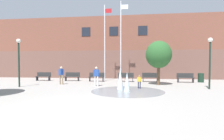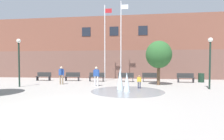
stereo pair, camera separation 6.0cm
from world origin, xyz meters
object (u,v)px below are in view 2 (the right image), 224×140
(park_bench_far_left, at_px, (44,76))
(park_bench_left_of_flagpoles, at_px, (72,76))
(flagpole_left, at_px, (105,41))
(street_tree_near_building, at_px, (159,55))
(park_bench_under_right_flagpole, at_px, (150,77))
(park_bench_far_right, at_px, (186,78))
(flagpole_right, at_px, (121,39))
(trash_can, at_px, (201,78))
(teen_by_trashcan, at_px, (61,74))
(park_bench_center, at_px, (126,77))
(lamp_post_left_lane, at_px, (19,56))
(child_in_fountain, at_px, (139,81))
(lamp_post_right_lane, at_px, (210,55))
(adult_near_bench, at_px, (96,75))
(park_bench_under_left_flagpole, at_px, (97,77))

(park_bench_far_left, relative_size, park_bench_left_of_flagpoles, 1.00)
(flagpole_left, height_order, street_tree_near_building, flagpole_left)
(park_bench_under_right_flagpole, relative_size, park_bench_far_right, 1.00)
(park_bench_under_right_flagpole, distance_m, flagpole_right, 4.98)
(park_bench_far_left, xyz_separation_m, park_bench_far_right, (14.74, 0.00, 0.00))
(park_bench_under_right_flagpole, height_order, park_bench_far_right, same)
(park_bench_far_right, height_order, trash_can, park_bench_far_right)
(park_bench_far_right, xyz_separation_m, teen_by_trashcan, (-11.40, -3.02, 0.45))
(park_bench_far_left, bearing_deg, park_bench_center, -0.29)
(lamp_post_left_lane, relative_size, trash_can, 4.21)
(park_bench_under_right_flagpole, bearing_deg, child_in_fountain, -103.94)
(lamp_post_left_lane, relative_size, street_tree_near_building, 0.99)
(park_bench_under_right_flagpole, xyz_separation_m, flagpole_left, (-4.71, 0.42, 3.79))
(park_bench_far_left, distance_m, lamp_post_right_lane, 15.92)
(park_bench_left_of_flagpoles, xyz_separation_m, flagpole_left, (3.48, 0.46, 3.79))
(park_bench_left_of_flagpoles, bearing_deg, child_in_fountain, -35.32)
(park_bench_center, bearing_deg, child_in_fountain, -75.53)
(park_bench_under_right_flagpole, relative_size, flagpole_left, 0.20)
(child_in_fountain, bearing_deg, park_bench_center, -62.21)
(park_bench_left_of_flagpoles, relative_size, park_bench_under_right_flagpole, 1.00)
(flagpole_left, distance_m, lamp_post_right_lane, 10.07)
(teen_by_trashcan, distance_m, street_tree_near_building, 8.70)
(lamp_post_right_lane, bearing_deg, lamp_post_left_lane, -177.36)
(flagpole_left, bearing_deg, park_bench_far_right, -4.44)
(adult_near_bench, xyz_separation_m, teen_by_trashcan, (-3.37, 0.89, 0.00))
(park_bench_center, distance_m, lamp_post_left_lane, 9.80)
(park_bench_far_right, height_order, adult_near_bench, adult_near_bench)
(adult_near_bench, bearing_deg, park_bench_far_left, -41.85)
(teen_by_trashcan, distance_m, flagpole_right, 7.15)
(lamp_post_right_lane, bearing_deg, park_bench_under_right_flagpole, 129.25)
(teen_by_trashcan, xyz_separation_m, flagpole_right, (5.04, 3.65, 3.51))
(child_in_fountain, bearing_deg, adult_near_bench, -0.63)
(flagpole_left, bearing_deg, street_tree_near_building, -29.80)
(park_bench_under_right_flagpole, bearing_deg, lamp_post_left_lane, -153.40)
(park_bench_far_right, bearing_deg, park_bench_far_left, -179.99)
(flagpole_left, height_order, lamp_post_left_lane, flagpole_left)
(park_bench_far_right, distance_m, flagpole_right, 7.52)
(flagpole_right, bearing_deg, park_bench_under_right_flagpole, -8.06)
(street_tree_near_building, bearing_deg, lamp_post_right_lane, -32.33)
(park_bench_under_right_flagpole, distance_m, park_bench_far_right, 3.38)
(park_bench_center, distance_m, lamp_post_right_lane, 7.88)
(adult_near_bench, bearing_deg, trash_can, -167.58)
(park_bench_under_right_flagpole, xyz_separation_m, street_tree_near_building, (0.48, -2.55, 2.13))
(park_bench_far_left, height_order, park_bench_left_of_flagpoles, same)
(adult_near_bench, height_order, teen_by_trashcan, same)
(flagpole_right, distance_m, trash_can, 8.89)
(park_bench_under_right_flagpole, distance_m, teen_by_trashcan, 8.67)
(child_in_fountain, xyz_separation_m, lamp_post_right_lane, (5.03, 0.32, 1.86))
(flagpole_right, relative_size, lamp_post_right_lane, 2.27)
(adult_near_bench, bearing_deg, park_bench_under_left_flagpole, -89.52)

